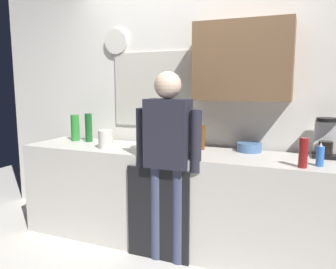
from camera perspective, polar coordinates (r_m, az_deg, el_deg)
The scene contains 15 objects.
ground_plane at distance 3.06m, azimuth -0.03°, elevation -20.67°, with size 8.00×8.00×0.00m, color silver.
kitchen_counter at distance 3.13m, azimuth 2.09°, elevation -10.97°, with size 3.11×0.64×0.89m, color beige.
dishwasher_panel at distance 2.88m, azimuth -1.76°, elevation -13.66°, with size 0.56×0.02×0.81m, color black.
back_wall_assembly at distance 3.31m, azimuth 5.46°, elevation 6.13°, with size 4.71×0.42×2.60m.
coffee_maker at distance 3.05m, azimuth 25.53°, elevation -0.78°, with size 0.20×0.20×0.33m.
bottle_green_wine at distance 3.59m, azimuth -13.51°, elevation 1.15°, with size 0.07×0.07×0.30m, color #195923.
bottle_clear_soda at distance 3.69m, azimuth -15.69°, elevation 1.12°, with size 0.09×0.09×0.28m, color #2D8C33.
bottle_amber_beer at distance 3.09m, azimuth 5.81°, elevation -0.48°, with size 0.06×0.06×0.23m, color brown.
bottle_red_vinegar at distance 2.59m, azimuth 22.27°, elevation -2.93°, with size 0.06×0.06×0.22m, color maroon.
cup_white_mug at distance 3.07m, azimuth -2.58°, elevation -1.77°, with size 0.08×0.08×0.10m, color white.
mixing_bowl at distance 3.07m, azimuth 13.81°, elevation -2.15°, with size 0.22×0.22×0.08m, color #4C72A5.
potted_plant at distance 2.93m, azimuth -0.08°, elevation -0.60°, with size 0.15×0.15×0.23m.
dish_soap at distance 2.69m, azimuth 24.73°, elevation -3.36°, with size 0.06×0.06×0.18m.
storage_canister at distance 3.20m, azimuth -10.66°, elevation -0.81°, with size 0.14×0.14×0.17m, color silver.
person_at_sink at distance 2.72m, azimuth -0.03°, elevation -2.97°, with size 0.57×0.22×1.60m.
Camera 1 is at (1.01, -2.47, 1.49)m, focal length 35.39 mm.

